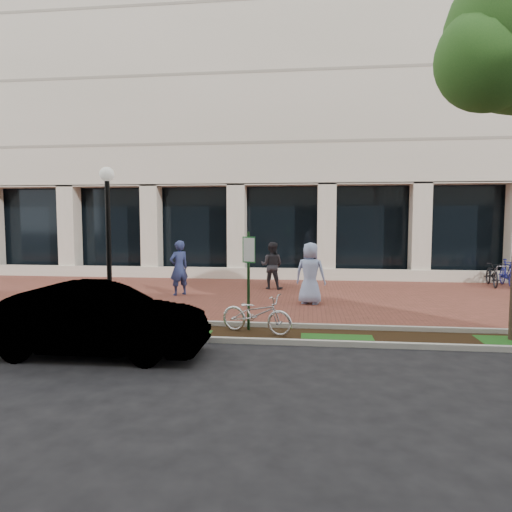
# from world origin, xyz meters

# --- Properties ---
(ground) EXTENTS (120.00, 120.00, 0.00)m
(ground) POSITION_xyz_m (0.00, 0.00, 0.00)
(ground) COLOR black
(ground) RESTS_ON ground
(brick_plaza) EXTENTS (40.00, 9.00, 0.01)m
(brick_plaza) POSITION_xyz_m (0.00, 0.00, 0.01)
(brick_plaza) COLOR brown
(brick_plaza) RESTS_ON ground
(planting_strip) EXTENTS (40.00, 1.50, 0.01)m
(planting_strip) POSITION_xyz_m (0.00, -5.25, 0.01)
(planting_strip) COLOR black
(planting_strip) RESTS_ON ground
(curb_plaza_side) EXTENTS (40.00, 0.12, 0.12)m
(curb_plaza_side) POSITION_xyz_m (0.00, -4.50, 0.06)
(curb_plaza_side) COLOR #B4B5AB
(curb_plaza_side) RESTS_ON ground
(curb_street_side) EXTENTS (40.00, 0.12, 0.12)m
(curb_street_side) POSITION_xyz_m (0.00, -6.00, 0.06)
(curb_street_side) COLOR #B4B5AB
(curb_street_side) RESTS_ON ground
(near_office_building) EXTENTS (40.00, 12.12, 16.00)m
(near_office_building) POSITION_xyz_m (0.00, 10.47, 10.05)
(near_office_building) COLOR beige
(near_office_building) RESTS_ON ground
(parking_sign) EXTENTS (0.34, 0.07, 2.37)m
(parking_sign) POSITION_xyz_m (-0.18, -4.86, 1.51)
(parking_sign) COLOR #133417
(parking_sign) RESTS_ON ground
(lamppost) EXTENTS (0.36, 0.36, 3.95)m
(lamppost) POSITION_xyz_m (-3.75, -4.60, 2.24)
(lamppost) COLOR black
(lamppost) RESTS_ON ground
(locked_bicycle) EXTENTS (1.88, 1.17, 0.93)m
(locked_bicycle) POSITION_xyz_m (0.04, -5.11, 0.47)
(locked_bicycle) COLOR silver
(locked_bicycle) RESTS_ON ground
(pedestrian_left) EXTENTS (0.82, 0.82, 1.92)m
(pedestrian_left) POSITION_xyz_m (-3.26, -0.09, 0.96)
(pedestrian_left) COLOR navy
(pedestrian_left) RESTS_ON ground
(pedestrian_mid) EXTENTS (0.99, 0.83, 1.80)m
(pedestrian_mid) POSITION_xyz_m (-0.16, 1.71, 0.90)
(pedestrian_mid) COLOR #2A292F
(pedestrian_mid) RESTS_ON ground
(pedestrian_right) EXTENTS (1.07, 0.83, 1.94)m
(pedestrian_right) POSITION_xyz_m (1.29, -1.26, 0.97)
(pedestrian_right) COLOR #98B0E3
(pedestrian_right) RESTS_ON ground
(sedan_near_curb) EXTENTS (4.27, 1.53, 1.40)m
(sedan_near_curb) POSITION_xyz_m (-2.88, -7.14, 0.70)
(sedan_near_curb) COLOR #AEAEB3
(sedan_near_curb) RESTS_ON ground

